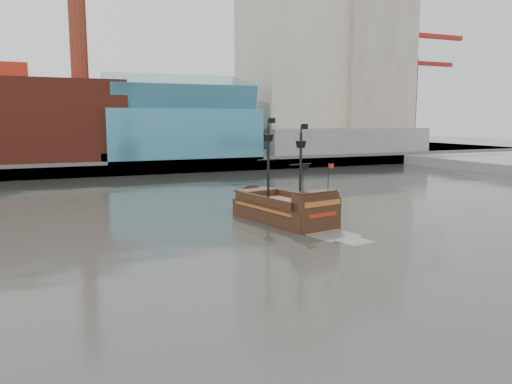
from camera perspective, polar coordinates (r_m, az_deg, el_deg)
name	(u,v)px	position (r m, az deg, el deg)	size (l,w,h in m)	color
ground	(302,270)	(34.04, 5.26, -8.90)	(400.00, 400.00, 0.00)	#272924
promenade_far	(114,158)	(121.85, -15.91, 3.76)	(220.00, 60.00, 2.00)	slate
seawall	(136,168)	(92.75, -13.52, 2.69)	(220.00, 1.00, 2.60)	#4C4C49
skyline	(139,52)	(115.88, -13.25, 15.31)	(149.00, 45.00, 62.00)	brown
crane_a	(413,85)	(145.53, 17.48, 11.54)	(22.50, 4.00, 32.25)	slate
crane_b	(415,100)	(159.19, 17.71, 9.94)	(19.10, 4.00, 26.25)	slate
pirate_ship	(284,212)	(49.28, 3.24, -2.29)	(7.09, 15.16, 10.92)	black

